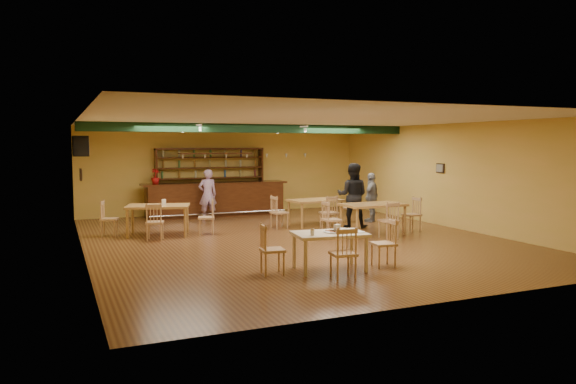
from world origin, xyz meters
name	(u,v)px	position (x,y,z in m)	size (l,w,h in m)	color
floor	(293,239)	(0.00, 0.00, 0.00)	(12.00, 12.00, 0.00)	#502D16
ceiling_beam	(255,128)	(0.00, 2.80, 2.87)	(10.00, 0.30, 0.25)	black
track_rail_left	(191,126)	(-1.80, 3.40, 2.94)	(0.05, 2.50, 0.05)	silver
track_rail_right	(291,127)	(1.40, 3.40, 2.94)	(0.05, 2.50, 0.05)	silver
ac_unit	(81,146)	(-4.80, 4.20, 2.35)	(0.34, 0.70, 0.48)	silver
picture_left	(81,175)	(-4.97, 1.00, 1.70)	(0.04, 0.34, 0.28)	black
picture_right	(440,168)	(4.97, 0.50, 1.70)	(0.04, 0.34, 0.28)	black
bar_counter	(216,199)	(-0.58, 5.15, 0.56)	(4.86, 0.85, 1.13)	#35160A
back_bar_hutch	(211,181)	(-0.58, 5.78, 1.14)	(3.76, 0.40, 2.28)	#35160A
poinsettia	(155,176)	(-2.56, 5.15, 1.38)	(0.28, 0.28, 0.50)	#A30F0F
dining_table_a	(158,220)	(-3.05, 1.94, 0.40)	(1.61, 0.97, 0.81)	#B1833E
dining_table_b	(315,212)	(1.57, 1.93, 0.39)	(1.55, 0.93, 0.77)	#B1833E
dining_table_d	(373,219)	(2.29, -0.09, 0.41)	(1.64, 0.98, 0.82)	#B1833E
near_table	(330,251)	(-0.75, -3.42, 0.36)	(1.36, 0.87, 0.73)	#C9B186
pizza_tray	(334,232)	(-0.65, -3.42, 0.73)	(0.40, 0.40, 0.01)	silver
parmesan_shaker	(312,232)	(-1.19, -3.56, 0.78)	(0.07, 0.07, 0.11)	#EAE5C6
napkin_stack	(341,229)	(-0.41, -3.22, 0.74)	(0.20, 0.15, 0.03)	white
pizza_server	(340,231)	(-0.51, -3.37, 0.74)	(0.32, 0.09, 0.00)	silver
side_plate	(359,232)	(-0.22, -3.61, 0.73)	(0.22, 0.22, 0.01)	white
patron_bar	(208,195)	(-1.07, 4.33, 0.81)	(0.59, 0.39, 1.62)	purple
patron_right_a	(352,195)	(2.37, 1.13, 0.93)	(0.90, 0.70, 1.86)	black
patron_right_b	(372,197)	(3.49, 1.91, 0.76)	(0.89, 0.37, 1.52)	gray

